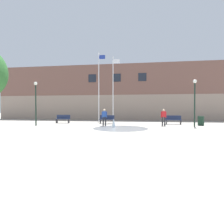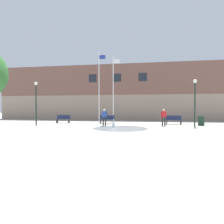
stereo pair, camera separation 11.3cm
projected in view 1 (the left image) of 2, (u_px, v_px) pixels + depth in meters
ground_plane at (85, 139)px, 9.32m from camera, size 100.00×100.00×0.00m
library_building at (119, 94)px, 27.25m from camera, size 36.00×6.05×7.86m
splash_fountain at (118, 126)px, 14.61m from camera, size 4.50×4.50×0.79m
park_bench_under_left_flagpole at (63, 119)px, 19.60m from camera, size 1.60×0.44×0.91m
park_bench_center at (107, 119)px, 18.84m from camera, size 1.60×0.44×0.91m
park_bench_far_right at (173, 120)px, 17.94m from camera, size 1.60×0.44×0.91m
adult_watching at (164, 116)px, 16.26m from camera, size 0.50×0.32×1.59m
teen_by_trashcan at (104, 116)px, 16.30m from camera, size 0.50×0.22×1.59m
flagpole_left at (99, 85)px, 20.30m from camera, size 0.80×0.10×8.22m
flagpole_right at (113, 87)px, 20.07m from camera, size 0.80×0.10×7.65m
lamp_post_left_lane at (36, 97)px, 16.57m from camera, size 0.32×0.32×4.17m
lamp_post_right_lane at (195, 96)px, 15.57m from camera, size 0.32×0.32×4.22m
trash_can at (201, 121)px, 16.73m from camera, size 0.56×0.56×0.90m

